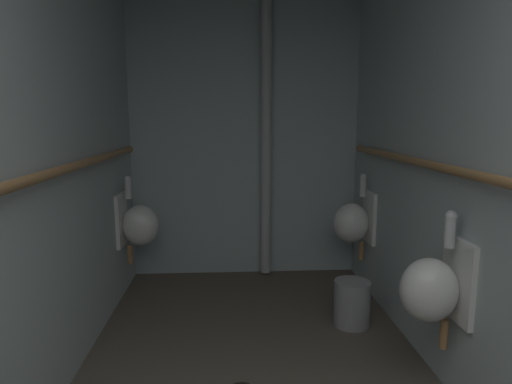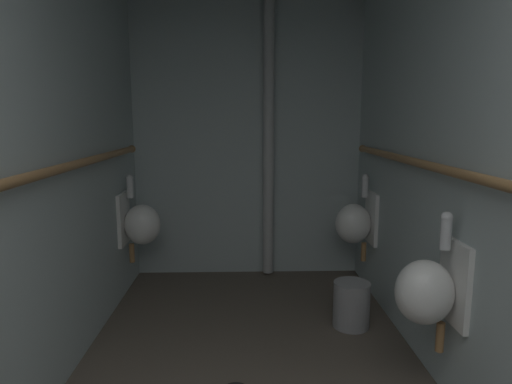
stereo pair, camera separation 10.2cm
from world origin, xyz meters
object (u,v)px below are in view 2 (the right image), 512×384
(urinal_right_mid, at_px, (429,290))
(standpipe_back_wall, at_px, (269,139))
(urinal_left_mid, at_px, (140,223))
(waste_bin, at_px, (351,304))
(urinal_right_far, at_px, (356,222))

(urinal_right_mid, height_order, standpipe_back_wall, standpipe_back_wall)
(urinal_left_mid, distance_m, waste_bin, 1.84)
(urinal_right_far, height_order, standpipe_back_wall, standpipe_back_wall)
(urinal_right_far, xyz_separation_m, standpipe_back_wall, (-0.72, 0.45, 0.68))
(urinal_left_mid, xyz_separation_m, standpipe_back_wall, (1.11, 0.44, 0.68))
(waste_bin, bearing_deg, urinal_left_mid, 158.17)
(urinal_right_mid, xyz_separation_m, urinal_right_far, (0.00, 1.50, 0.00))
(urinal_left_mid, relative_size, waste_bin, 2.26)
(standpipe_back_wall, xyz_separation_m, waste_bin, (0.54, -1.10, -1.14))
(urinal_right_far, bearing_deg, waste_bin, -105.39)
(urinal_right_mid, height_order, waste_bin, urinal_right_mid)
(urinal_right_mid, height_order, urinal_right_far, same)
(urinal_left_mid, height_order, urinal_right_far, same)
(urinal_left_mid, height_order, waste_bin, urinal_left_mid)
(urinal_left_mid, relative_size, standpipe_back_wall, 0.30)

